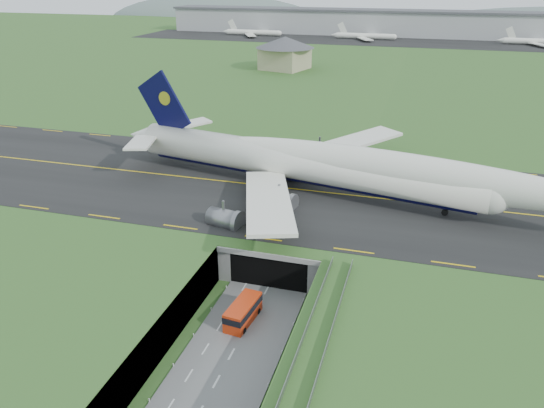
% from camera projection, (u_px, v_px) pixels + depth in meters
% --- Properties ---
extents(ground, '(900.00, 900.00, 0.00)m').
position_uv_depth(ground, '(252.00, 319.00, 73.16)').
color(ground, '#356026').
rests_on(ground, ground).
extents(airfield_deck, '(800.00, 800.00, 6.00)m').
position_uv_depth(airfield_deck, '(251.00, 300.00, 71.95)').
color(airfield_deck, gray).
rests_on(airfield_deck, ground).
extents(trench_road, '(12.00, 75.00, 0.20)m').
position_uv_depth(trench_road, '(233.00, 352.00, 66.54)').
color(trench_road, slate).
rests_on(trench_road, ground).
extents(taxiway, '(800.00, 44.00, 0.18)m').
position_uv_depth(taxiway, '(306.00, 191.00, 99.66)').
color(taxiway, black).
rests_on(taxiway, airfield_deck).
extents(tunnel_portal, '(17.00, 22.30, 6.00)m').
position_uv_depth(tunnel_portal, '(284.00, 243.00, 86.48)').
color(tunnel_portal, gray).
rests_on(tunnel_portal, ground).
extents(guideway, '(3.00, 53.00, 7.05)m').
position_uv_depth(guideway, '(296.00, 406.00, 51.40)').
color(guideway, '#A8A8A3').
rests_on(guideway, ground).
extents(jumbo_jet, '(95.30, 60.44, 20.37)m').
position_uv_depth(jumbo_jet, '(333.00, 167.00, 95.93)').
color(jumbo_jet, white).
rests_on(jumbo_jet, ground).
extents(shuttle_tram, '(3.46, 7.41, 2.93)m').
position_uv_depth(shuttle_tram, '(243.00, 312.00, 71.85)').
color(shuttle_tram, red).
rests_on(shuttle_tram, ground).
extents(service_building, '(29.80, 29.80, 13.23)m').
position_uv_depth(service_building, '(285.00, 50.00, 219.10)').
color(service_building, tan).
rests_on(service_building, ground).
extents(cargo_terminal, '(320.00, 67.00, 15.60)m').
position_uv_depth(cargo_terminal, '(402.00, 23.00, 330.33)').
color(cargo_terminal, '#B2B2B2').
rests_on(cargo_terminal, ground).
extents(distant_hills, '(700.00, 91.00, 60.00)m').
position_uv_depth(distant_hills, '(491.00, 34.00, 435.59)').
color(distant_hills, slate).
rests_on(distant_hills, ground).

